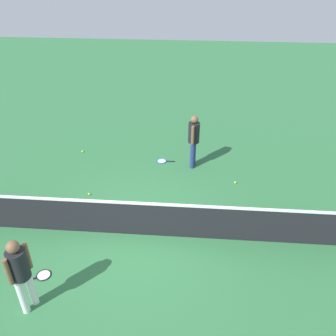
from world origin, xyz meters
TOP-DOWN VIEW (x-y plane):
  - ground_plane at (0.00, 0.00)m, footprint 40.00×40.00m
  - court_net at (0.00, 0.00)m, footprint 10.09×0.09m
  - player_near_side at (-1.29, -3.22)m, footprint 0.39×0.53m
  - player_far_side at (1.70, 2.17)m, footprint 0.45×0.51m
  - tennis_racket_near_player at (-0.32, -3.41)m, footprint 0.58×0.32m
  - tennis_racket_far_player at (1.77, 1.43)m, footprint 0.58×0.46m
  - tennis_ball_near_player at (2.39, -3.78)m, footprint 0.07×0.07m
  - tennis_ball_by_net at (-2.55, -2.34)m, footprint 0.07×0.07m
  - tennis_ball_midcourt at (1.54, -1.45)m, footprint 0.07×0.07m

SIDE VIEW (x-z plane):
  - ground_plane at x=0.00m, z-range 0.00..0.00m
  - tennis_racket_near_player at x=-0.32m, z-range 0.00..0.03m
  - tennis_racket_far_player at x=1.77m, z-range 0.00..0.03m
  - tennis_ball_near_player at x=2.39m, z-range 0.00..0.07m
  - tennis_ball_by_net at x=-2.55m, z-range 0.00..0.07m
  - tennis_ball_midcourt at x=1.54m, z-range 0.00..0.07m
  - court_net at x=0.00m, z-range -0.03..1.04m
  - player_near_side at x=-1.29m, z-range 0.16..1.86m
  - player_far_side at x=1.70m, z-range 0.16..1.86m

